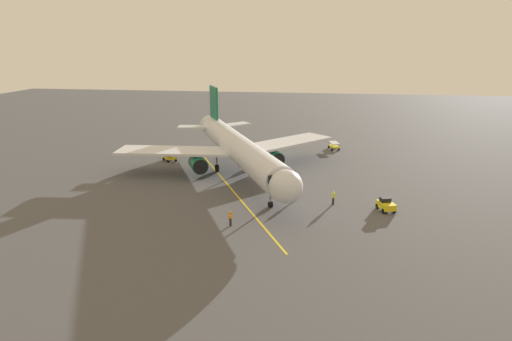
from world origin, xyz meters
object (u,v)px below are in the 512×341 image
object	(u,v)px
ground_crew_wing_walker	(295,194)
baggage_cart_starboard_side	(170,157)
airplane	(238,149)
ground_crew_marshaller	(333,198)
baggage_cart_portside	(334,146)
ground_crew_loader	(230,218)
tug_near_nose	(386,205)

from	to	relation	value
ground_crew_wing_walker	baggage_cart_starboard_side	distance (m)	26.81
airplane	ground_crew_marshaller	bearing A→B (deg)	142.59
airplane	baggage_cart_portside	world-z (taller)	airplane
airplane	ground_crew_loader	distance (m)	18.83
tug_near_nose	baggage_cart_portside	size ratio (longest dim) A/B	0.93
ground_crew_marshaller	baggage_cart_starboard_side	world-z (taller)	ground_crew_marshaller
tug_near_nose	airplane	bearing A→B (deg)	-30.32
ground_crew_marshaller	baggage_cart_starboard_side	bearing A→B (deg)	-32.27
ground_crew_marshaller	ground_crew_wing_walker	distance (m)	4.67
ground_crew_marshaller	ground_crew_loader	bearing A→B (deg)	36.26
baggage_cart_portside	airplane	bearing A→B (deg)	52.14
airplane	tug_near_nose	bearing A→B (deg)	149.68
ground_crew_loader	tug_near_nose	bearing A→B (deg)	-157.69
ground_crew_marshaller	baggage_cart_portside	distance (m)	28.77
ground_crew_wing_walker	baggage_cart_portside	size ratio (longest dim) A/B	0.59
airplane	baggage_cart_starboard_side	size ratio (longest dim) A/B	13.14
ground_crew_loader	baggage_cart_portside	xyz separation A→B (m)	(-11.76, -36.81, -0.23)
airplane	baggage_cart_portside	xyz separation A→B (m)	(-14.31, -18.41, -3.35)
ground_crew_wing_walker	baggage_cart_starboard_side	world-z (taller)	ground_crew_wing_walker
tug_near_nose	ground_crew_loader	bearing A→B (deg)	22.31
ground_crew_marshaller	ground_crew_wing_walker	size ratio (longest dim) A/B	1.00
airplane	ground_crew_loader	bearing A→B (deg)	97.89
ground_crew_wing_walker	baggage_cart_portside	world-z (taller)	ground_crew_wing_walker
tug_near_nose	ground_crew_wing_walker	bearing A→B (deg)	-9.37
tug_near_nose	baggage_cart_portside	world-z (taller)	tug_near_nose
ground_crew_wing_walker	baggage_cart_starboard_side	xyz separation A→B (m)	(21.60, -15.89, -0.23)
ground_crew_marshaller	tug_near_nose	size ratio (longest dim) A/B	0.64
ground_crew_marshaller	baggage_cart_portside	xyz separation A→B (m)	(-0.78, -28.75, -0.23)
baggage_cart_portside	tug_near_nose	bearing A→B (deg)	99.95
ground_crew_marshaller	baggage_cart_portside	world-z (taller)	ground_crew_marshaller
airplane	ground_crew_loader	xyz separation A→B (m)	(-2.55, 18.40, -3.12)
baggage_cart_portside	baggage_cart_starboard_side	distance (m)	29.63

